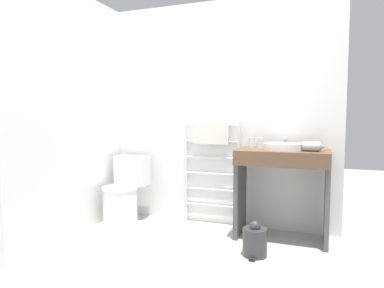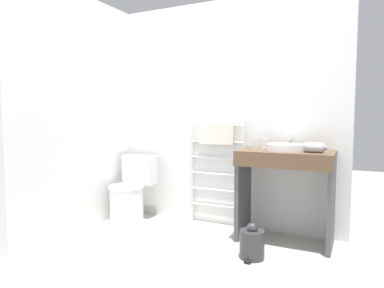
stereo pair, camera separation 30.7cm
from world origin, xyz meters
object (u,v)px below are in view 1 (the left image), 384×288
cup_near_wall (252,142)px  trash_bin (255,241)px  cup_near_edge (260,143)px  sink_basin (283,146)px  hair_dryer (312,146)px  towel_radiator (211,151)px  toilet (124,195)px

cup_near_wall → trash_bin: size_ratio=0.34×
cup_near_edge → sink_basin: bearing=-26.0°
sink_basin → hair_dryer: 0.26m
cup_near_wall → hair_dryer: (0.58, -0.22, -0.01)m
towel_radiator → cup_near_edge: 0.54m
cup_near_edge → hair_dryer: bearing=-19.1°
sink_basin → cup_near_wall: cup_near_wall is taller
toilet → cup_near_edge: size_ratio=6.99×
cup_near_wall → towel_radiator: bearing=176.3°
cup_near_wall → hair_dryer: cup_near_wall is taller
sink_basin → trash_bin: size_ratio=1.21×
toilet → hair_dryer: (1.90, 0.06, 0.59)m
toilet → trash_bin: 1.54m
hair_dryer → trash_bin: (-0.42, -0.44, -0.77)m
towel_radiator → cup_near_edge: towel_radiator is taller
cup_near_edge → toilet: bearing=-170.6°
toilet → cup_near_edge: (1.41, 0.23, 0.59)m
cup_near_edge → trash_bin: cup_near_edge is taller
toilet → cup_near_wall: bearing=12.1°
hair_dryer → cup_near_edge: bearing=160.9°
sink_basin → trash_bin: bearing=-108.5°
toilet → sink_basin: size_ratio=2.03×
cup_near_edge → trash_bin: 0.99m
towel_radiator → sink_basin: 0.79m
hair_dryer → trash_bin: bearing=-134.1°
towel_radiator → trash_bin: 1.12m
cup_near_wall → toilet: bearing=-167.9°
sink_basin → cup_near_wall: bearing=153.1°
towel_radiator → cup_near_edge: bearing=-8.5°
cup_near_wall → hair_dryer: 0.62m
sink_basin → hair_dryer: size_ratio=1.84×
toilet → cup_near_wall: size_ratio=7.28×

